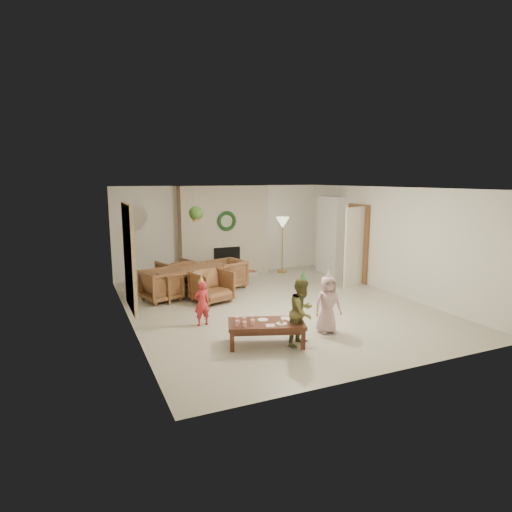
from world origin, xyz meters
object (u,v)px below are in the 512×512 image
dining_table (193,281)px  child_plaid (302,312)px  dining_chair_near (212,286)px  child_red (202,303)px  child_pink (328,304)px  dining_chair_right (227,274)px  coffee_table_top (266,324)px  dining_chair_far (176,274)px  dining_chair_left (161,285)px

dining_table → child_plaid: size_ratio=1.64×
dining_chair_near → dining_table: bearing=90.0°
child_red → child_pink: 2.30m
child_plaid → child_pink: child_plaid is taller
dining_chair_near → dining_chair_right: size_ratio=1.00×
coffee_table_top → child_plaid: size_ratio=1.12×
dining_chair_far → dining_chair_left: 1.14m
dining_table → coffee_table_top: bearing=-101.4°
dining_chair_near → child_plaid: 3.01m
dining_table → dining_chair_left: (-0.77, -0.22, 0.03)m
dining_chair_left → dining_chair_far: bearing=-45.0°
dining_chair_right → child_red: 2.80m
dining_chair_near → coffee_table_top: size_ratio=0.63×
dining_chair_far → dining_chair_left: (-0.55, -0.99, 0.00)m
child_red → child_plaid: (1.24, -1.55, 0.13)m
dining_table → child_red: bearing=-116.9°
child_red → child_pink: child_pink is taller
dining_table → child_pink: (1.52, -3.40, 0.19)m
dining_chair_far → child_plaid: (1.05, -4.48, 0.20)m
dining_table → dining_chair_near: size_ratio=2.34×
dining_chair_near → child_plaid: size_ratio=0.70×
child_pink → dining_chair_far: bearing=118.5°
dining_table → child_red: (-0.41, -2.16, 0.10)m
dining_chair_near → dining_chair_left: bearing=135.0°
dining_chair_far → child_plaid: 4.60m
child_pink → child_plaid: bearing=-150.2°
dining_chair_near → dining_chair_right: same height
dining_chair_far → dining_chair_right: size_ratio=1.00×
child_plaid → dining_chair_far: bearing=72.7°
dining_chair_far → child_pink: size_ratio=0.76×
dining_table → dining_chair_right: (0.96, 0.28, 0.03)m
dining_chair_near → child_pink: 2.94m
dining_chair_near → child_pink: bearing=-79.8°
dining_chair_right → child_red: (-1.38, -2.44, 0.07)m
child_red → child_pink: bearing=139.7°
dining_chair_right → child_red: size_ratio=0.92×
dining_chair_right → child_pink: (0.55, -3.68, 0.16)m
dining_chair_left → child_plaid: size_ratio=0.70×
dining_table → coffee_table_top: (0.28, -3.49, 0.03)m
dining_table → child_pink: child_pink is taller
dining_chair_near → child_pink: size_ratio=0.76×
dining_chair_near → dining_chair_right: 1.28m
dining_chair_near → coffee_table_top: (0.06, -2.72, -0.00)m
dining_chair_left → child_pink: (2.29, -3.18, 0.16)m
dining_chair_far → child_red: size_ratio=0.92×
coffee_table_top → child_plaid: (0.54, -0.22, 0.20)m
dining_chair_right → child_plaid: child_plaid is taller
dining_chair_right → child_plaid: 3.99m
coffee_table_top → child_pink: size_ratio=1.22×
child_pink → dining_chair_left: bearing=131.6°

